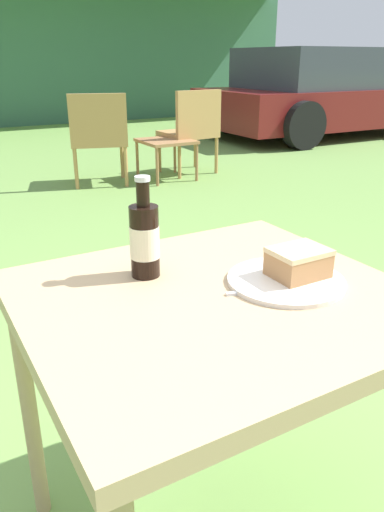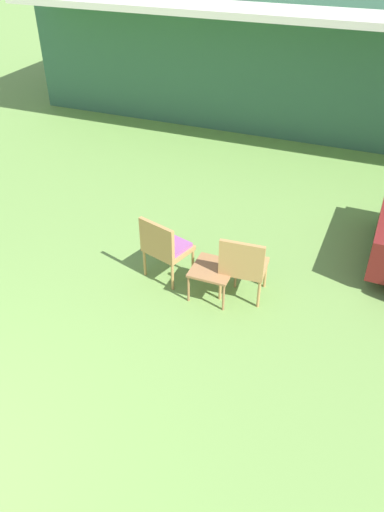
# 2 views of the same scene
# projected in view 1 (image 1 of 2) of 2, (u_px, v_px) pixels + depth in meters

# --- Properties ---
(parked_car) EXTENTS (3.86, 2.19, 1.32)m
(parked_car) POSITION_uv_depth(u_px,v_px,m) (320.00, 94.00, 7.94)
(parked_car) COLOR maroon
(parked_car) RESTS_ON ground_plane
(wicker_chair_cushioned) EXTENTS (0.64, 0.60, 0.87)m
(wicker_chair_cushioned) POSITION_uv_depth(u_px,v_px,m) (98.00, 134.00, 4.79)
(wicker_chair_cushioned) COLOR #B2844C
(wicker_chair_cushioned) RESTS_ON ground_plane
(wicker_chair_plain) EXTENTS (0.56, 0.50, 0.87)m
(wicker_chair_plain) POSITION_uv_depth(u_px,v_px,m) (192.00, 127.00, 5.24)
(wicker_chair_plain) COLOR #B2844C
(wicker_chair_plain) RESTS_ON ground_plane
(garden_side_table) EXTENTS (0.50, 0.52, 0.40)m
(garden_side_table) POSITION_uv_depth(u_px,v_px,m) (166.00, 144.00, 5.07)
(garden_side_table) COLOR #996B42
(garden_side_table) RESTS_ON ground_plane
(patio_table) EXTENTS (0.78, 0.72, 0.71)m
(patio_table) POSITION_uv_depth(u_px,v_px,m) (215.00, 327.00, 1.06)
(patio_table) COLOR tan
(patio_table) RESTS_ON ground_plane
(cake_on_plate) EXTENTS (0.25, 0.25, 0.07)m
(cake_on_plate) POSITION_uv_depth(u_px,v_px,m) (292.00, 271.00, 1.08)
(cake_on_plate) COLOR silver
(cake_on_plate) RESTS_ON patio_table
(cola_bottle_near) EXTENTS (0.07, 0.07, 0.23)m
(cola_bottle_near) POSITION_uv_depth(u_px,v_px,m) (145.00, 239.00, 1.09)
(cola_bottle_near) COLOR black
(cola_bottle_near) RESTS_ON patio_table
(fork) EXTENTS (0.18, 0.06, 0.01)m
(fork) POSITION_uv_depth(u_px,v_px,m) (268.00, 290.00, 1.04)
(fork) COLOR silver
(fork) RESTS_ON patio_table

